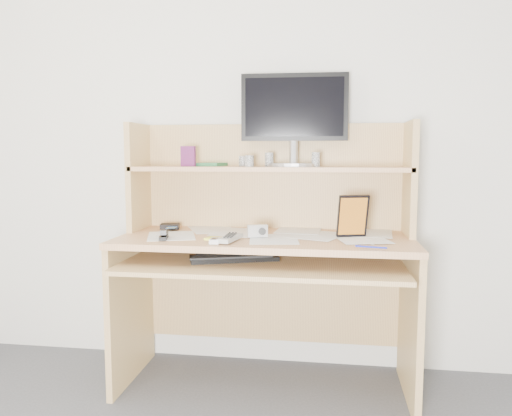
# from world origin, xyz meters

# --- Properties ---
(back_wall) EXTENTS (3.60, 0.04, 2.50)m
(back_wall) POSITION_xyz_m (0.00, 1.80, 1.25)
(back_wall) COLOR silver
(back_wall) RESTS_ON floor
(desk) EXTENTS (1.40, 0.70, 1.30)m
(desk) POSITION_xyz_m (0.00, 1.56, 0.69)
(desk) COLOR tan
(desk) RESTS_ON floor
(paper_clutter) EXTENTS (1.32, 0.54, 0.01)m
(paper_clutter) POSITION_xyz_m (0.00, 1.48, 0.75)
(paper_clutter) COLOR white
(paper_clutter) RESTS_ON desk
(keyboard) EXTENTS (0.43, 0.27, 0.03)m
(keyboard) POSITION_xyz_m (-0.14, 1.39, 0.66)
(keyboard) COLOR black
(keyboard) RESTS_ON desk
(tv_remote) EXTENTS (0.09, 0.20, 0.02)m
(tv_remote) POSITION_xyz_m (-0.14, 1.32, 0.77)
(tv_remote) COLOR #A5A6A0
(tv_remote) RESTS_ON paper_clutter
(flip_phone) EXTENTS (0.04, 0.08, 0.02)m
(flip_phone) POSITION_xyz_m (-0.19, 1.26, 0.77)
(flip_phone) COLOR silver
(flip_phone) RESTS_ON paper_clutter
(stapler) EXTENTS (0.06, 0.13, 0.04)m
(stapler) POSITION_xyz_m (-0.46, 1.33, 0.77)
(stapler) COLOR black
(stapler) RESTS_ON paper_clutter
(wallet) EXTENTS (0.11, 0.10, 0.02)m
(wallet) POSITION_xyz_m (-0.52, 1.63, 0.77)
(wallet) COLOR black
(wallet) RESTS_ON paper_clutter
(sticky_note_pad) EXTENTS (0.08, 0.08, 0.01)m
(sticky_note_pad) POSITION_xyz_m (-0.22, 1.36, 0.75)
(sticky_note_pad) COLOR #FFF543
(sticky_note_pad) RESTS_ON desk
(digital_camera) EXTENTS (0.10, 0.06, 0.06)m
(digital_camera) POSITION_xyz_m (-0.03, 1.43, 0.78)
(digital_camera) COLOR silver
(digital_camera) RESTS_ON paper_clutter
(game_case) EXTENTS (0.14, 0.05, 0.20)m
(game_case) POSITION_xyz_m (0.41, 1.48, 0.86)
(game_case) COLOR black
(game_case) RESTS_ON paper_clutter
(blue_pen) EXTENTS (0.13, 0.03, 0.01)m
(blue_pen) POSITION_xyz_m (0.48, 1.22, 0.76)
(blue_pen) COLOR #1822B4
(blue_pen) RESTS_ON paper_clutter
(card_box) EXTENTS (0.08, 0.03, 0.10)m
(card_box) POSITION_xyz_m (-0.41, 1.60, 1.13)
(card_box) COLOR maroon
(card_box) RESTS_ON desk
(shelf_book) EXTENTS (0.14, 0.18, 0.02)m
(shelf_book) POSITION_xyz_m (-0.31, 1.70, 1.09)
(shelf_book) COLOR #30794B
(shelf_book) RESTS_ON desk
(chip_stack_a) EXTENTS (0.05, 0.05, 0.05)m
(chip_stack_a) POSITION_xyz_m (-0.14, 1.66, 1.11)
(chip_stack_a) COLOR black
(chip_stack_a) RESTS_ON desk
(chip_stack_b) EXTENTS (0.05, 0.05, 0.07)m
(chip_stack_b) POSITION_xyz_m (0.00, 1.63, 1.12)
(chip_stack_b) COLOR white
(chip_stack_b) RESTS_ON desk
(chip_stack_c) EXTENTS (0.05, 0.05, 0.06)m
(chip_stack_c) POSITION_xyz_m (-0.09, 1.58, 1.11)
(chip_stack_c) COLOR black
(chip_stack_c) RESTS_ON desk
(chip_stack_d) EXTENTS (0.05, 0.05, 0.07)m
(chip_stack_d) POSITION_xyz_m (0.23, 1.61, 1.12)
(chip_stack_d) COLOR white
(chip_stack_d) RESTS_ON desk
(monitor) EXTENTS (0.54, 0.27, 0.47)m
(monitor) POSITION_xyz_m (0.12, 1.70, 1.33)
(monitor) COLOR #AEADB2
(monitor) RESTS_ON desk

